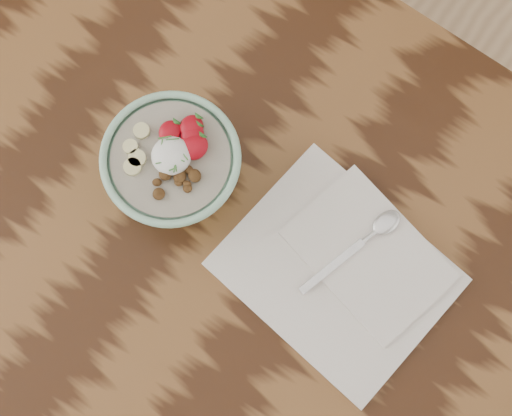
{
  "coord_description": "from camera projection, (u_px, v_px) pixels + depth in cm",
  "views": [
    {
      "loc": [
        22.16,
        -10.73,
        172.91
      ],
      "look_at": [
        11.22,
        4.49,
        85.89
      ],
      "focal_mm": 50.0,
      "sensor_mm": 36.0,
      "label": 1
    }
  ],
  "objects": [
    {
      "name": "table",
      "position": [
        180.0,
        217.0,
        1.09
      ],
      "size": [
        160.0,
        90.0,
        75.0
      ],
      "color": "#351B0D",
      "rests_on": "ground"
    },
    {
      "name": "breakfast_bowl",
      "position": [
        174.0,
        166.0,
        0.95
      ],
      "size": [
        18.33,
        18.33,
        12.3
      ],
      "rotation": [
        0.0,
        0.0,
        -0.25
      ],
      "color": "#98CCAE",
      "rests_on": "table"
    },
    {
      "name": "napkin",
      "position": [
        343.0,
        268.0,
        0.98
      ],
      "size": [
        31.34,
        27.02,
        1.77
      ],
      "rotation": [
        0.0,
        0.0,
        -0.12
      ],
      "color": "white",
      "rests_on": "table"
    },
    {
      "name": "spoon",
      "position": [
        373.0,
        233.0,
        0.97
      ],
      "size": [
        6.62,
        17.24,
        0.91
      ],
      "rotation": [
        0.0,
        0.0,
        -0.27
      ],
      "color": "silver",
      "rests_on": "napkin"
    }
  ]
}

